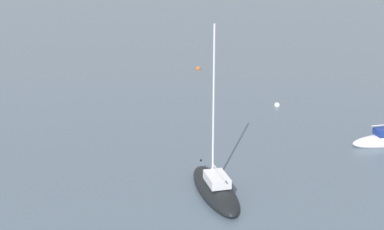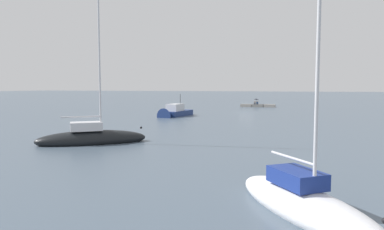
{
  "view_description": "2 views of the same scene",
  "coord_description": "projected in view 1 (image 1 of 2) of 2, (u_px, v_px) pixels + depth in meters",
  "views": [
    {
      "loc": [
        42.01,
        49.89,
        18.4
      ],
      "look_at": [
        -7.76,
        29.72,
        0.97
      ],
      "focal_mm": 50.71,
      "sensor_mm": 36.0,
      "label": 1
    },
    {
      "loc": [
        -9.39,
        62.45,
        4.62
      ],
      "look_at": [
        1.09,
        28.61,
        1.74
      ],
      "focal_mm": 33.47,
      "sensor_mm": 36.0,
      "label": 2
    }
  ],
  "objects": [
    {
      "name": "sailboat_black_near",
      "position": [
        215.0,
        189.0,
        40.99
      ],
      "size": [
        8.46,
        7.21,
        13.23
      ],
      "rotation": [
        0.0,
        0.0,
        2.21
      ],
      "color": "black",
      "rests_on": "ground_plane"
    },
    {
      "name": "mooring_buoy_mid",
      "position": [
        277.0,
        105.0,
        62.73
      ],
      "size": [
        0.63,
        0.63,
        0.63
      ],
      "color": "white",
      "rests_on": "ground_plane"
    },
    {
      "name": "mooring_buoy_near",
      "position": [
        198.0,
        69.0,
        80.52
      ],
      "size": [
        0.63,
        0.63,
        0.63
      ],
      "color": "#EA5914",
      "rests_on": "ground_plane"
    }
  ]
}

